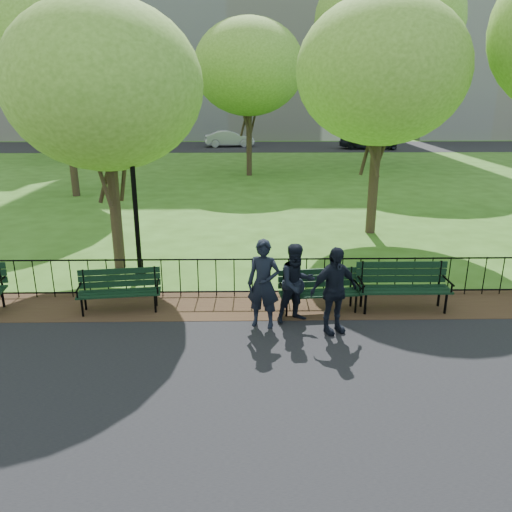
{
  "coord_description": "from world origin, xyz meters",
  "views": [
    {
      "loc": [
        -0.71,
        -8.36,
        4.34
      ],
      "look_at": [
        -0.52,
        1.5,
        1.12
      ],
      "focal_mm": 35.0,
      "sensor_mm": 36.0,
      "label": 1
    }
  ],
  "objects_px": {
    "person_left": "(264,284)",
    "taxi": "(98,139)",
    "tree_far_c": "(249,67)",
    "sedan_dark": "(368,141)",
    "park_bench_right_a": "(403,281)",
    "tree_near_e": "(382,71)",
    "tree_mid_w": "(59,40)",
    "park_bench_left_a": "(119,286)",
    "person_mid": "(296,283)",
    "tree_far_w": "(48,51)",
    "park_bench_main": "(310,286)",
    "person_right": "(334,290)",
    "tree_far_e": "(388,22)",
    "tree_near_w": "(104,86)",
    "sedan_silver": "(229,139)",
    "lamppost": "(135,199)"
  },
  "relations": [
    {
      "from": "park_bench_main",
      "to": "sedan_dark",
      "type": "distance_m",
      "value": 32.94
    },
    {
      "from": "park_bench_right_a",
      "to": "person_left",
      "type": "bearing_deg",
      "value": -165.07
    },
    {
      "from": "park_bench_main",
      "to": "tree_far_e",
      "type": "distance_m",
      "value": 23.88
    },
    {
      "from": "person_mid",
      "to": "sedan_dark",
      "type": "bearing_deg",
      "value": 52.77
    },
    {
      "from": "tree_far_e",
      "to": "person_left",
      "type": "height_order",
      "value": "tree_far_e"
    },
    {
      "from": "park_bench_right_a",
      "to": "tree_mid_w",
      "type": "distance_m",
      "value": 17.46
    },
    {
      "from": "person_right",
      "to": "person_left",
      "type": "bearing_deg",
      "value": 144.31
    },
    {
      "from": "tree_near_e",
      "to": "person_left",
      "type": "distance_m",
      "value": 8.8
    },
    {
      "from": "taxi",
      "to": "tree_near_w",
      "type": "bearing_deg",
      "value": -140.59
    },
    {
      "from": "park_bench_right_a",
      "to": "tree_near_e",
      "type": "xyz_separation_m",
      "value": [
        0.79,
        6.07,
        4.34
      ]
    },
    {
      "from": "person_mid",
      "to": "tree_far_w",
      "type": "bearing_deg",
      "value": 96.15
    },
    {
      "from": "tree_far_c",
      "to": "sedan_dark",
      "type": "bearing_deg",
      "value": 54.21
    },
    {
      "from": "tree_far_c",
      "to": "taxi",
      "type": "relative_size",
      "value": 1.66
    },
    {
      "from": "tree_mid_w",
      "to": "person_right",
      "type": "xyz_separation_m",
      "value": [
        9.2,
        -13.48,
        -5.53
      ]
    },
    {
      "from": "taxi",
      "to": "lamppost",
      "type": "bearing_deg",
      "value": -139.76
    },
    {
      "from": "sedan_dark",
      "to": "park_bench_main",
      "type": "bearing_deg",
      "value": 174.36
    },
    {
      "from": "tree_far_e",
      "to": "tree_far_w",
      "type": "xyz_separation_m",
      "value": [
        -21.17,
        4.41,
        -1.23
      ]
    },
    {
      "from": "tree_far_w",
      "to": "lamppost",
      "type": "bearing_deg",
      "value": -66.41
    },
    {
      "from": "tree_far_w",
      "to": "sedan_dark",
      "type": "relative_size",
      "value": 2.16
    },
    {
      "from": "tree_mid_w",
      "to": "person_left",
      "type": "distance_m",
      "value": 16.34
    },
    {
      "from": "park_bench_left_a",
      "to": "person_left",
      "type": "xyz_separation_m",
      "value": [
        2.97,
        -0.82,
        0.34
      ]
    },
    {
      "from": "tree_far_c",
      "to": "taxi",
      "type": "xyz_separation_m",
      "value": [
        -12.08,
        13.42,
        -4.79
      ]
    },
    {
      "from": "lamppost",
      "to": "person_left",
      "type": "bearing_deg",
      "value": -44.09
    },
    {
      "from": "park_bench_main",
      "to": "park_bench_left_a",
      "type": "bearing_deg",
      "value": 171.39
    },
    {
      "from": "tree_near_e",
      "to": "tree_mid_w",
      "type": "bearing_deg",
      "value": 151.34
    },
    {
      "from": "taxi",
      "to": "sedan_dark",
      "type": "xyz_separation_m",
      "value": [
        21.82,
        0.1,
        -0.16
      ]
    },
    {
      "from": "tree_near_e",
      "to": "tree_far_w",
      "type": "bearing_deg",
      "value": 130.81
    },
    {
      "from": "tree_mid_w",
      "to": "taxi",
      "type": "bearing_deg",
      "value": 102.8
    },
    {
      "from": "tree_far_e",
      "to": "sedan_dark",
      "type": "distance_m",
      "value": 12.82
    },
    {
      "from": "person_mid",
      "to": "lamppost",
      "type": "bearing_deg",
      "value": 121.73
    },
    {
      "from": "lamppost",
      "to": "person_mid",
      "type": "xyz_separation_m",
      "value": [
        3.63,
        -2.69,
        -1.14
      ]
    },
    {
      "from": "tree_near_w",
      "to": "tree_near_e",
      "type": "height_order",
      "value": "tree_near_e"
    },
    {
      "from": "tree_near_e",
      "to": "tree_mid_w",
      "type": "distance_m",
      "value": 13.32
    },
    {
      "from": "park_bench_right_a",
      "to": "lamppost",
      "type": "height_order",
      "value": "lamppost"
    },
    {
      "from": "person_left",
      "to": "taxi",
      "type": "relative_size",
      "value": 0.35
    },
    {
      "from": "park_bench_right_a",
      "to": "tree_mid_w",
      "type": "bearing_deg",
      "value": 131.17
    },
    {
      "from": "park_bench_main",
      "to": "tree_near_e",
      "type": "height_order",
      "value": "tree_near_e"
    },
    {
      "from": "park_bench_main",
      "to": "person_mid",
      "type": "distance_m",
      "value": 0.6
    },
    {
      "from": "lamppost",
      "to": "tree_near_w",
      "type": "xyz_separation_m",
      "value": [
        -0.66,
        0.66,
        2.56
      ]
    },
    {
      "from": "tree_far_c",
      "to": "park_bench_right_a",
      "type": "bearing_deg",
      "value": -80.29
    },
    {
      "from": "sedan_dark",
      "to": "person_right",
      "type": "bearing_deg",
      "value": 175.29
    },
    {
      "from": "tree_near_w",
      "to": "person_right",
      "type": "distance_m",
      "value": 7.24
    },
    {
      "from": "tree_far_c",
      "to": "tree_far_w",
      "type": "height_order",
      "value": "tree_far_w"
    },
    {
      "from": "tree_far_e",
      "to": "person_mid",
      "type": "height_order",
      "value": "tree_far_e"
    },
    {
      "from": "park_bench_main",
      "to": "person_right",
      "type": "height_order",
      "value": "person_right"
    },
    {
      "from": "park_bench_right_a",
      "to": "tree_near_e",
      "type": "relative_size",
      "value": 0.27
    },
    {
      "from": "lamppost",
      "to": "tree_far_e",
      "type": "height_order",
      "value": "tree_far_e"
    },
    {
      "from": "park_bench_left_a",
      "to": "sedan_dark",
      "type": "height_order",
      "value": "sedan_dark"
    },
    {
      "from": "tree_far_c",
      "to": "sedan_silver",
      "type": "height_order",
      "value": "tree_far_c"
    },
    {
      "from": "park_bench_main",
      "to": "taxi",
      "type": "bearing_deg",
      "value": 106.58
    }
  ]
}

